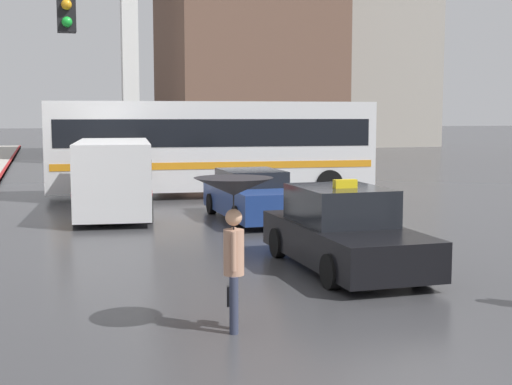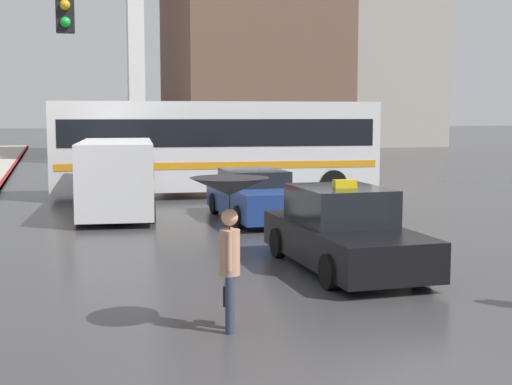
{
  "view_description": "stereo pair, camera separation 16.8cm",
  "coord_description": "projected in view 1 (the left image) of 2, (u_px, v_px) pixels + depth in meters",
  "views": [
    {
      "loc": [
        -3.38,
        -6.58,
        2.93
      ],
      "look_at": [
        0.62,
        6.69,
        1.4
      ],
      "focal_mm": 50.0,
      "sensor_mm": 36.0,
      "label": 1
    },
    {
      "loc": [
        -3.22,
        -6.63,
        2.93
      ],
      "look_at": [
        0.62,
        6.69,
        1.4
      ],
      "focal_mm": 50.0,
      "sensor_mm": 36.0,
      "label": 2
    }
  ],
  "objects": [
    {
      "name": "taxi",
      "position": [
        343.0,
        232.0,
        13.54
      ],
      "size": [
        1.91,
        4.55,
        1.7
      ],
      "rotation": [
        0.0,
        0.0,
        3.14
      ],
      "color": "black",
      "rests_on": "ground_plane"
    },
    {
      "name": "sedan_red",
      "position": [
        253.0,
        196.0,
        19.88
      ],
      "size": [
        1.91,
        4.69,
        1.37
      ],
      "rotation": [
        0.0,
        0.0,
        3.14
      ],
      "color": "navy",
      "rests_on": "ground_plane"
    },
    {
      "name": "ambulance_van",
      "position": [
        114.0,
        174.0,
        20.52
      ],
      "size": [
        2.6,
        5.57,
        2.16
      ],
      "rotation": [
        0.0,
        0.0,
        3.03
      ],
      "color": "silver",
      "rests_on": "ground_plane"
    },
    {
      "name": "city_bus",
      "position": [
        212.0,
        144.0,
        25.55
      ],
      "size": [
        11.66,
        3.56,
        3.36
      ],
      "rotation": [
        0.0,
        0.0,
        -1.66
      ],
      "color": "silver",
      "rests_on": "ground_plane"
    },
    {
      "name": "pedestrian_with_umbrella",
      "position": [
        234.0,
        206.0,
        9.46
      ],
      "size": [
        1.06,
        1.06,
        2.09
      ],
      "rotation": [
        0.0,
        0.0,
        1.3
      ],
      "color": "#2D3347",
      "rests_on": "ground_plane"
    }
  ]
}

